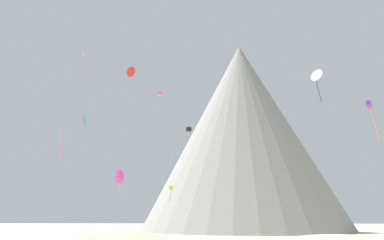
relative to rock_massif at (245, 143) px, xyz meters
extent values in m
cone|color=gray|center=(-0.83, -0.54, 2.79)|extent=(66.17, 66.17, 55.22)
cone|color=gray|center=(10.43, 3.70, -11.88)|extent=(33.60, 33.60, 25.89)
cone|color=gray|center=(-0.24, 1.23, -9.63)|extent=(43.86, 43.86, 30.37)
cone|color=teal|center=(-17.04, -39.34, -10.36)|extent=(0.47, 1.25, 1.23)
cube|color=#8CD133|center=(-18.10, -30.41, -15.44)|extent=(1.00, 1.02, 0.43)
cube|color=#8CD133|center=(-18.10, -30.41, -15.01)|extent=(1.00, 1.02, 0.43)
cylinder|color=teal|center=(-18.16, -30.41, -16.84)|extent=(0.31, 0.08, 2.47)
cone|color=purple|center=(12.07, -58.56, -6.38)|extent=(1.23, 0.90, 1.24)
cylinder|color=orange|center=(12.36, -58.56, -9.19)|extent=(0.50, 0.66, 4.34)
cube|color=black|center=(-14.11, -35.01, -4.19)|extent=(1.18, 1.18, 0.42)
cube|color=black|center=(-14.11, -35.01, -3.79)|extent=(1.18, 1.18, 0.42)
cone|color=#33BCDB|center=(-37.42, -30.30, -0.45)|extent=(1.03, 2.55, 2.46)
cube|color=#E5668C|center=(-20.10, -35.42, 3.35)|extent=(1.00, 1.01, 0.37)
cube|color=#E5668C|center=(-20.10, -35.42, 3.85)|extent=(1.00, 1.01, 0.37)
cone|color=#D1339E|center=(-26.71, -39.60, -13.83)|extent=(2.48, 2.11, 2.56)
cylinder|color=yellow|center=(-26.60, -39.60, -15.95)|extent=(0.28, 0.17, 1.68)
cone|color=red|center=(-22.50, -51.12, 2.14)|extent=(1.73, 1.01, 1.78)
cone|color=white|center=(7.00, -52.89, 0.14)|extent=(1.93, 2.00, 1.93)
cylinder|color=black|center=(7.10, -52.89, -2.59)|extent=(0.49, 0.48, 3.45)
cube|color=orange|center=(-31.25, -50.03, 6.42)|extent=(0.51, 0.91, 1.20)
cylinder|color=pink|center=(-31.03, -50.03, 3.98)|extent=(0.14, 0.34, 3.81)
cylinder|color=#8CD133|center=(-11.22, -65.25, 6.18)|extent=(0.43, 0.23, 2.86)
cube|color=pink|center=(-28.98, -61.85, -9.95)|extent=(0.75, 1.00, 0.82)
cylinder|color=pink|center=(-28.77, -61.85, -12.43)|extent=(0.33, 0.19, 4.25)
camera|label=1|loc=(-9.01, -108.12, -21.09)|focal=34.97mm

